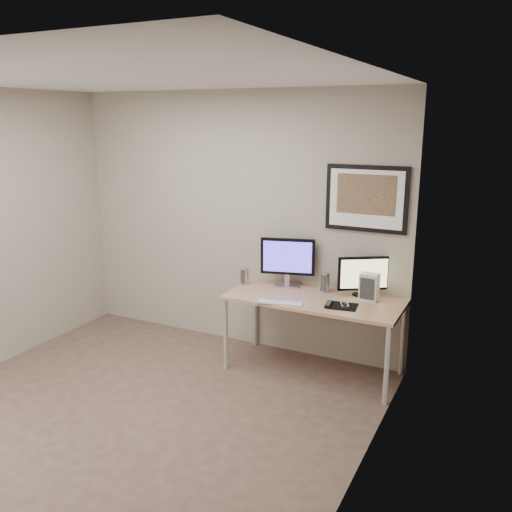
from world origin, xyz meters
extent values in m
plane|color=#4E3A31|center=(0.00, 0.00, 0.00)|extent=(3.60, 3.60, 0.00)
plane|color=white|center=(0.00, 0.00, 2.60)|extent=(3.60, 3.60, 0.00)
plane|color=gray|center=(0.00, 1.70, 1.30)|extent=(3.60, 0.00, 3.60)
plane|color=gray|center=(1.80, 0.00, 1.30)|extent=(0.00, 3.40, 3.40)
cube|color=#B07955|center=(1.00, 1.35, 0.71)|extent=(1.60, 0.70, 0.03)
cylinder|color=silver|center=(0.24, 1.04, 0.35)|extent=(0.04, 0.04, 0.70)
cylinder|color=silver|center=(0.24, 1.66, 0.35)|extent=(0.04, 0.04, 0.70)
cylinder|color=silver|center=(1.76, 1.04, 0.35)|extent=(0.04, 0.04, 0.70)
cylinder|color=silver|center=(1.76, 1.66, 0.35)|extent=(0.04, 0.04, 0.70)
cube|color=black|center=(1.35, 1.68, 1.62)|extent=(0.75, 0.03, 0.60)
cube|color=white|center=(1.35, 1.67, 1.62)|extent=(0.67, 0.00, 0.52)
cube|color=orange|center=(1.35, 1.66, 1.66)|extent=(0.54, 0.00, 0.36)
cube|color=#B2B2B7|center=(0.64, 1.56, 0.74)|extent=(0.28, 0.23, 0.02)
cube|color=#B2B2B7|center=(0.64, 1.56, 0.80)|extent=(0.05, 0.05, 0.10)
cube|color=black|center=(0.64, 1.56, 1.03)|extent=(0.52, 0.17, 0.36)
cube|color=#4231C8|center=(0.64, 1.55, 1.03)|extent=(0.45, 0.13, 0.30)
cube|color=black|center=(1.38, 1.59, 0.74)|extent=(0.23, 0.20, 0.02)
cube|color=black|center=(1.38, 1.59, 0.77)|extent=(0.06, 0.06, 0.05)
cube|color=black|center=(1.38, 1.59, 0.95)|extent=(0.42, 0.28, 0.31)
cube|color=#C8D38E|center=(1.38, 1.58, 0.95)|extent=(0.37, 0.24, 0.27)
cylinder|color=#B2B2B7|center=(0.24, 1.44, 0.81)|extent=(0.09, 0.09, 0.17)
cylinder|color=#B2B2B7|center=(1.03, 1.56, 0.83)|extent=(0.09, 0.09, 0.19)
cube|color=#B8B8BC|center=(0.78, 1.06, 0.74)|extent=(0.42, 0.18, 0.01)
cube|color=black|center=(1.30, 1.24, 0.73)|extent=(0.28, 0.26, 0.00)
ellipsoid|color=black|center=(1.32, 1.25, 0.75)|extent=(0.10, 0.12, 0.03)
cube|color=black|center=(1.18, 1.21, 0.74)|extent=(0.07, 0.18, 0.02)
cube|color=silver|center=(1.46, 1.50, 0.85)|extent=(0.17, 0.12, 0.25)
camera|label=1|loc=(2.61, -3.10, 2.32)|focal=38.00mm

